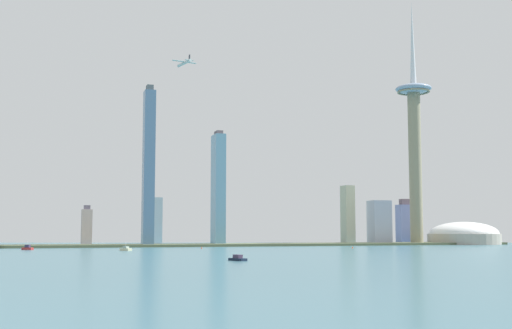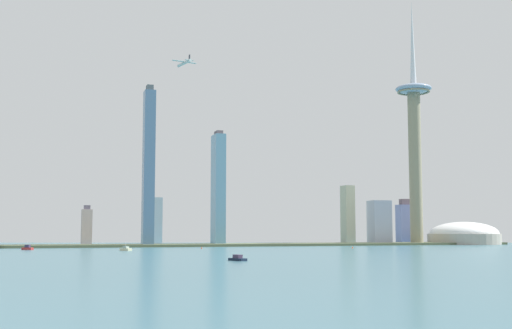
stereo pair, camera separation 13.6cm
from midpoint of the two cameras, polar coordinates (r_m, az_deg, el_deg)
The scene contains 16 objects.
waterfront_pier at distance 799.77m, azimuth -0.60°, elevation -6.84°, with size 683.82×58.67×2.80m, color #535B40.
observation_tower at distance 901.64m, azimuth 13.33°, elevation 2.86°, with size 47.04×47.04×322.09m.
stadium_dome at distance 934.53m, azimuth 17.27°, elevation -5.78°, with size 94.78×94.78×31.52m.
skyscraper_0 at distance 908.64m, azimuth 7.81°, elevation -4.26°, with size 13.05×19.41×78.19m.
skyscraper_1 at distance 774.43m, azimuth -9.12°, elevation -0.20°, with size 12.45×17.30×185.23m.
skyscraper_2 at distance 944.25m, azimuth 12.58°, elevation -4.89°, with size 21.47×15.93×61.15m.
skyscraper_3 at distance 890.68m, azimuth 10.45°, elevation -4.87°, with size 25.21×23.08×56.95m.
skyscraper_4 at distance 809.00m, azimuth -3.22°, elevation -2.11°, with size 12.53×26.00×138.46m.
skyscraper_5 at distance 854.34m, azimuth -8.84°, elevation -4.79°, with size 23.65×19.13×59.50m.
skyscraper_6 at distance 810.93m, azimuth -14.21°, elevation -5.17°, with size 12.06×14.39×47.61m.
boat_0 at distance 677.89m, azimuth -18.85°, elevation -6.73°, with size 11.16×10.35×9.57m.
boat_2 at distance 627.43m, azimuth -11.01°, elevation -7.07°, with size 9.94×14.66×8.78m.
boat_3 at distance 417.07m, azimuth -1.57°, elevation -8.00°, with size 9.22×14.27×3.74m.
channel_buoy_0 at distance 702.94m, azimuth 8.21°, elevation -6.99°, with size 1.42×1.42×1.97m, color #E54C19.
channel_buoy_1 at distance 685.49m, azimuth -4.63°, elevation -7.06°, with size 1.34×1.34×2.12m, color #E54C19.
airplane at distance 764.53m, azimuth -6.13°, elevation 8.59°, with size 29.00×31.70×8.26m.
Camera 2 is at (-231.67, -230.84, 18.95)m, focal length 47.03 mm.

